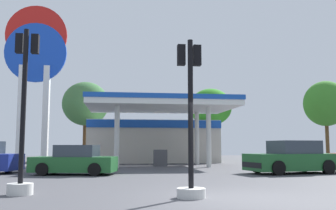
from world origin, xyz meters
The scene contains 10 objects.
ground_plane centered at (0.00, 0.00, 0.00)m, with size 90.00×90.00×0.00m, color #47474C.
gas_station centered at (-0.18, 21.68, 2.12)m, with size 10.59×13.25×4.54m.
station_pole_sign centered at (-8.91, 17.40, 7.16)m, with size 4.25×0.56×11.33m.
car_0 centered at (-5.09, 8.78, 0.63)m, with size 4.16×2.39×1.40m.
car_1 centered at (5.53, 8.21, 0.73)m, with size 4.77×2.65×1.62m.
traffic_signal_0 centered at (-1.16, 0.13, 1.57)m, with size 0.75×0.75×4.22m.
traffic_signal_2 centered at (-5.74, 1.36, 1.73)m, with size 0.70×0.71×4.71m.
tree_1 centered at (-6.15, 26.62, 5.32)m, with size 4.36×4.36×7.42m.
tree_2 centered at (5.61, 25.07, 5.02)m, with size 4.03×4.03×6.78m.
tree_3 centered at (16.80, 24.20, 5.42)m, with size 4.17×4.17×7.62m.
Camera 1 is at (-3.08, -9.80, 1.34)m, focal length 40.53 mm.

